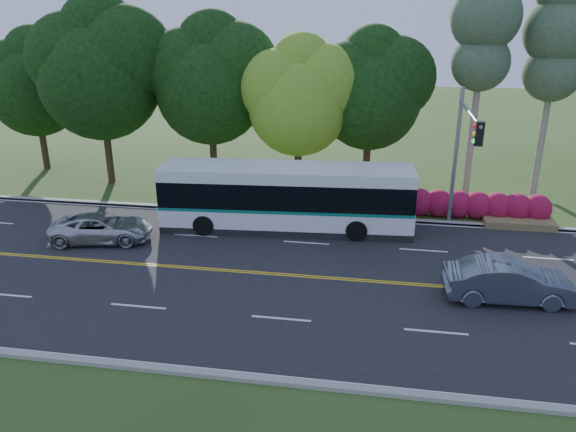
% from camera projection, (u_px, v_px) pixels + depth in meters
% --- Properties ---
extents(ground, '(120.00, 120.00, 0.00)m').
position_uv_depth(ground, '(307.00, 277.00, 23.57)').
color(ground, '#2F4B19').
rests_on(ground, ground).
extents(road, '(60.00, 14.00, 0.02)m').
position_uv_depth(road, '(307.00, 277.00, 23.57)').
color(road, black).
rests_on(road, ground).
extents(curb_north, '(60.00, 0.30, 0.15)m').
position_uv_depth(curb_north, '(324.00, 216.00, 30.14)').
color(curb_north, '#9D988E').
rests_on(curb_north, ground).
extents(curb_south, '(60.00, 0.30, 0.15)m').
position_uv_depth(curb_south, '(277.00, 381.00, 16.95)').
color(curb_south, '#9D988E').
rests_on(curb_south, ground).
extents(grass_verge, '(60.00, 4.00, 0.10)m').
position_uv_depth(grass_verge, '(328.00, 205.00, 31.86)').
color(grass_verge, '#2F4B19').
rests_on(grass_verge, ground).
extents(lane_markings, '(57.60, 13.82, 0.00)m').
position_uv_depth(lane_markings, '(305.00, 276.00, 23.58)').
color(lane_markings, gold).
rests_on(lane_markings, road).
extents(tree_row, '(44.70, 9.10, 13.84)m').
position_uv_depth(tree_row, '(249.00, 76.00, 33.15)').
color(tree_row, black).
rests_on(tree_row, ground).
extents(bougainvillea_hedge, '(9.50, 2.25, 1.50)m').
position_uv_depth(bougainvillea_hedge, '(461.00, 205.00, 29.76)').
color(bougainvillea_hedge, maroon).
rests_on(bougainvillea_hedge, ground).
extents(traffic_signal, '(0.42, 6.10, 7.00)m').
position_uv_depth(traffic_signal, '(463.00, 144.00, 25.93)').
color(traffic_signal, gray).
rests_on(traffic_signal, ground).
extents(transit_bus, '(12.62, 3.57, 3.26)m').
position_uv_depth(transit_bus, '(286.00, 198.00, 28.01)').
color(transit_bus, white).
rests_on(transit_bus, road).
extents(sedan, '(4.94, 1.95, 1.60)m').
position_uv_depth(sedan, '(509.00, 281.00, 21.41)').
color(sedan, slate).
rests_on(sedan, road).
extents(suv, '(5.10, 3.09, 1.32)m').
position_uv_depth(suv, '(102.00, 228.00, 26.90)').
color(suv, '#B9BABE').
rests_on(suv, road).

